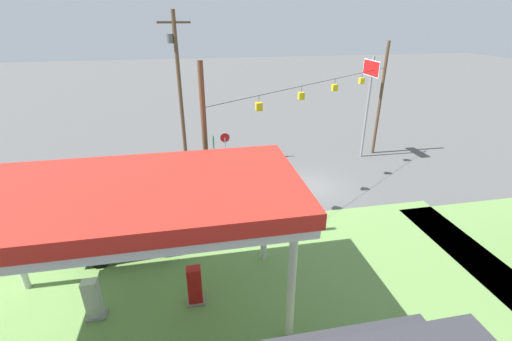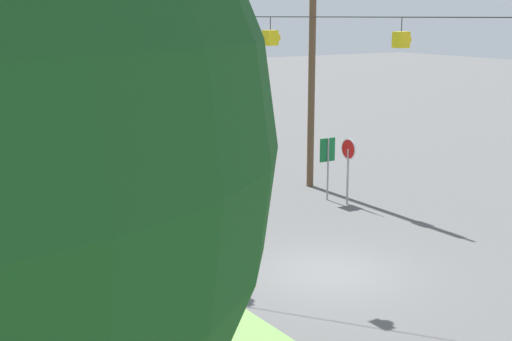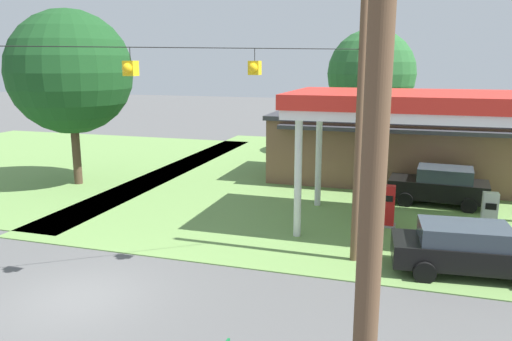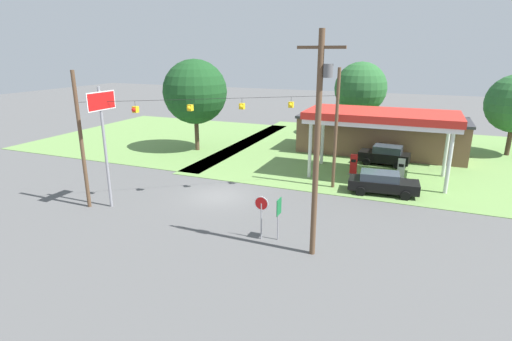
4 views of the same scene
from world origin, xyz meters
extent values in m
plane|color=#565656|center=(0.00, 0.00, 0.00)|extent=(160.00, 160.00, 0.00)
cube|color=silver|center=(9.89, 8.95, 4.70)|extent=(11.39, 5.57, 0.35)
cube|color=red|center=(9.89, 8.95, 5.15)|extent=(11.59, 5.77, 0.55)
cylinder|color=silver|center=(4.80, 6.77, 2.26)|extent=(0.28, 0.28, 4.52)
cylinder|color=silver|center=(14.99, 6.77, 2.26)|extent=(0.28, 0.28, 4.52)
cylinder|color=silver|center=(4.80, 11.14, 2.26)|extent=(0.28, 0.28, 4.52)
cube|color=gray|center=(8.02, 8.95, 0.06)|extent=(0.71, 0.56, 0.12)
cube|color=red|center=(8.02, 8.95, 0.92)|extent=(0.55, 0.40, 1.61)
cube|color=black|center=(8.02, 8.74, 1.25)|extent=(0.39, 0.03, 0.24)
cube|color=gray|center=(11.76, 8.95, 0.06)|extent=(0.71, 0.56, 0.12)
cube|color=silver|center=(11.76, 8.95, 0.92)|extent=(0.55, 0.40, 1.61)
cube|color=black|center=(11.76, 8.74, 1.25)|extent=(0.39, 0.03, 0.24)
cube|color=black|center=(10.78, 4.94, 0.70)|extent=(5.00, 2.25, 0.72)
cube|color=#333D47|center=(10.49, 4.92, 1.34)|extent=(2.81, 1.92, 0.56)
cylinder|color=black|center=(12.21, 6.01, 0.34)|extent=(0.70, 0.28, 0.68)
cylinder|color=black|center=(12.36, 4.12, 0.34)|extent=(0.70, 0.28, 0.68)
cylinder|color=black|center=(9.20, 5.76, 0.34)|extent=(0.70, 0.28, 0.68)
cylinder|color=black|center=(9.36, 3.87, 0.34)|extent=(0.70, 0.28, 0.68)
cylinder|color=#99999E|center=(5.26, -5.11, 1.05)|extent=(0.08, 0.08, 2.10)
cylinder|color=white|center=(5.26, -5.11, 2.10)|extent=(0.80, 0.03, 0.80)
cylinder|color=red|center=(5.26, -5.11, 2.10)|extent=(0.70, 0.03, 0.70)
cylinder|color=gray|center=(-5.78, -4.42, 3.94)|extent=(0.18, 0.18, 7.88)
cube|color=white|center=(-5.68, -4.42, 7.01)|extent=(0.06, 2.39, 1.15)
cube|color=red|center=(-5.68, -4.42, 7.01)|extent=(0.07, 2.27, 1.03)
cylinder|color=gray|center=(6.14, -4.86, 1.20)|extent=(0.07, 0.07, 2.40)
cube|color=#146B33|center=(6.19, -4.86, 1.95)|extent=(0.04, 0.70, 0.90)
cylinder|color=brown|center=(8.29, -5.66, 5.47)|extent=(0.28, 0.28, 10.94)
cube|color=brown|center=(8.29, -5.66, 10.14)|extent=(2.20, 0.14, 0.14)
cylinder|color=#59595B|center=(8.64, -5.66, 9.14)|extent=(0.44, 0.44, 0.60)
cylinder|color=brown|center=(-7.13, -5.00, 4.44)|extent=(0.24, 0.24, 8.88)
cylinder|color=brown|center=(7.13, 5.00, 4.44)|extent=(0.24, 0.24, 8.88)
cylinder|color=black|center=(0.00, 0.00, 6.92)|extent=(14.26, 10.02, 0.02)
cylinder|color=black|center=(-4.28, -3.00, 6.75)|extent=(0.02, 0.02, 0.35)
cube|color=yellow|center=(-4.28, -3.00, 6.37)|extent=(0.32, 0.32, 0.40)
sphere|color=red|center=(-4.28, -3.17, 6.37)|extent=(0.28, 0.28, 0.28)
cylinder|color=black|center=(-1.43, -1.00, 6.75)|extent=(0.02, 0.02, 0.35)
cube|color=yellow|center=(-1.43, -1.00, 6.37)|extent=(0.32, 0.32, 0.40)
sphere|color=yellow|center=(-1.43, -1.17, 6.37)|extent=(0.28, 0.28, 0.28)
cylinder|color=black|center=(1.43, 1.00, 6.75)|extent=(0.02, 0.02, 0.35)
cube|color=yellow|center=(1.43, 1.00, 6.37)|extent=(0.32, 0.32, 0.40)
sphere|color=yellow|center=(1.43, 0.83, 6.37)|extent=(0.28, 0.28, 0.28)
cylinder|color=black|center=(4.28, 3.00, 6.75)|extent=(0.02, 0.02, 0.35)
cube|color=yellow|center=(4.28, 3.00, 6.37)|extent=(0.32, 0.32, 0.40)
sphere|color=yellow|center=(4.28, 2.83, 6.37)|extent=(0.28, 0.28, 0.28)
camera|label=1|loc=(7.63, 19.55, 10.47)|focal=24.00mm
camera|label=2|loc=(-14.55, 11.81, 7.05)|focal=50.00mm
camera|label=3|loc=(8.62, -11.00, 6.54)|focal=35.00mm
camera|label=4|loc=(12.59, -23.78, 10.00)|focal=28.00mm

